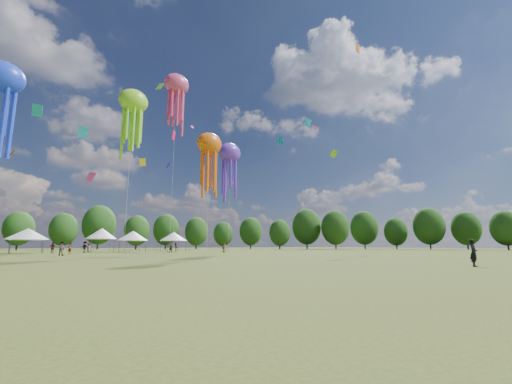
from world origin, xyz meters
TOP-DOWN VIEW (x-y plane):
  - ground at (0.00, 0.00)m, footprint 300.00×300.00m
  - observer_main at (7.36, -0.51)m, footprint 0.64×0.49m
  - spectator_near at (-9.90, 35.39)m, footprint 1.00×0.96m
  - spectators_far at (1.81, 49.78)m, footprint 25.27×18.55m
  - festival_tents at (-3.24, 54.81)m, footprint 38.93×12.17m
  - show_kites at (-4.40, 37.02)m, footprint 32.91×22.18m
  - small_kites at (-0.60, 43.71)m, footprint 73.85×65.37m
  - treeline at (-3.87, 62.51)m, footprint 201.57×95.24m

SIDE VIEW (x-z plane):
  - ground at x=0.00m, z-range 0.00..0.00m
  - observer_main at x=7.36m, z-range 0.00..1.56m
  - spectator_near at x=-9.90m, z-range 0.00..1.63m
  - spectators_far at x=1.81m, z-range -0.07..1.78m
  - festival_tents at x=-3.24m, z-range 0.86..5.26m
  - treeline at x=-3.87m, z-range -0.17..13.26m
  - show_kites at x=-4.40m, z-range 4.27..34.54m
  - small_kites at x=-0.60m, z-range 8.04..53.64m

